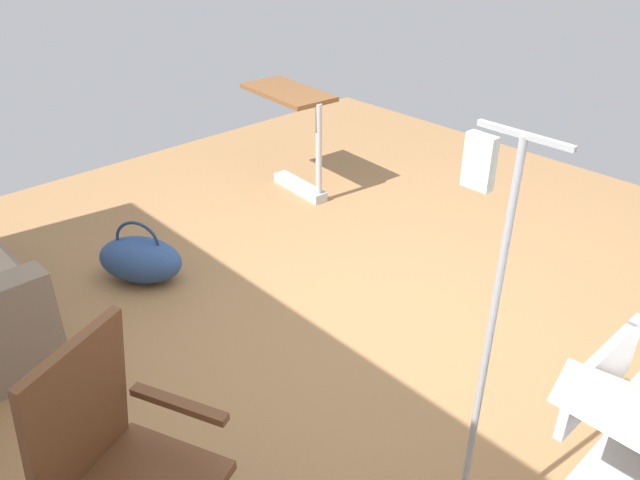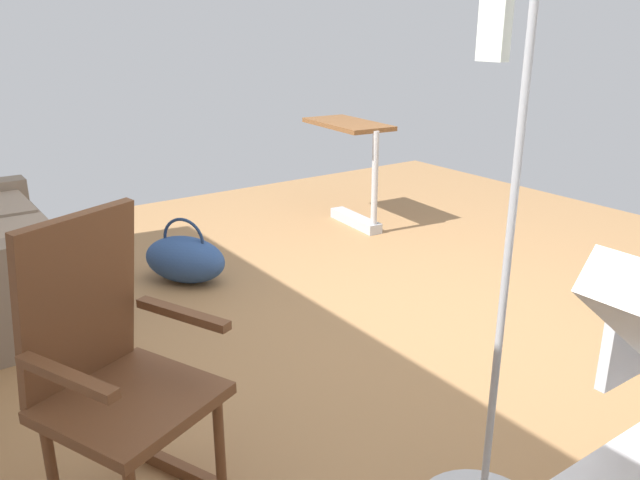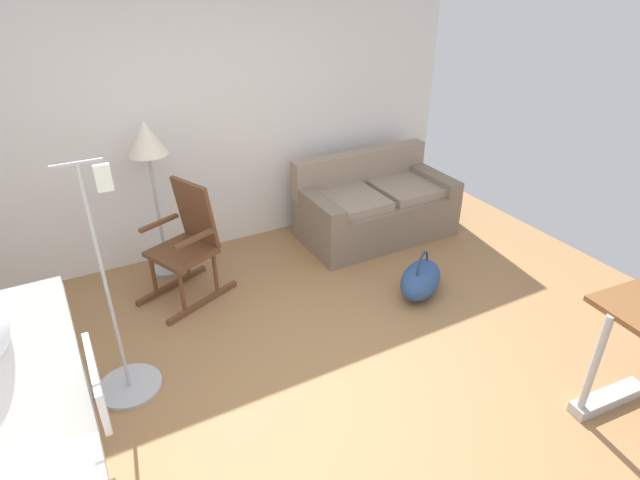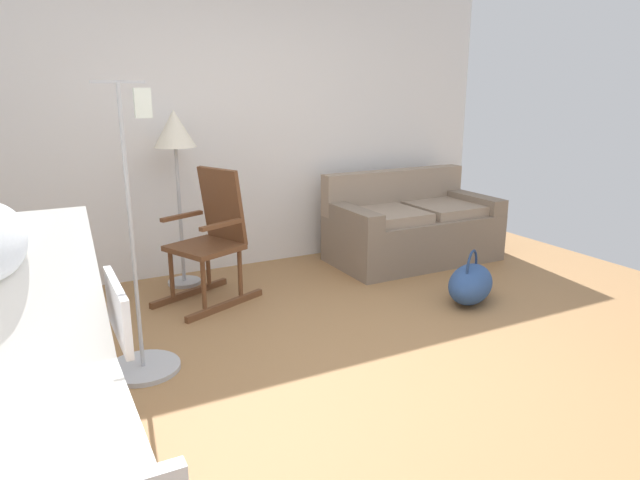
{
  "view_description": "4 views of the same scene",
  "coord_description": "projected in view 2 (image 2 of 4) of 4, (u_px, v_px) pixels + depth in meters",
  "views": [
    {
      "loc": [
        -1.97,
        2.09,
        2.23
      ],
      "look_at": [
        -0.12,
        0.36,
        0.79
      ],
      "focal_mm": 34.6,
      "sensor_mm": 36.0,
      "label": 1
    },
    {
      "loc": [
        -2.3,
        2.09,
        1.59
      ],
      "look_at": [
        -0.21,
        0.62,
        0.71
      ],
      "focal_mm": 35.25,
      "sensor_mm": 36.0,
      "label": 2
    },
    {
      "loc": [
        -1.32,
        -2.34,
        2.68
      ],
      "look_at": [
        0.3,
        0.65,
        0.8
      ],
      "focal_mm": 29.0,
      "sensor_mm": 36.0,
      "label": 3
    },
    {
      "loc": [
        -1.71,
        -2.57,
        1.65
      ],
      "look_at": [
        -0.01,
        0.68,
        0.66
      ],
      "focal_mm": 31.8,
      "sensor_mm": 36.0,
      "label": 4
    }
  ],
  "objects": [
    {
      "name": "ground_plane",
      "position": [
        390.0,
        331.0,
        3.43
      ],
      "size": [
        6.49,
        6.49,
        0.0
      ],
      "primitive_type": "plane",
      "color": "#9E7247"
    },
    {
      "name": "overbed_table",
      "position": [
        353.0,
        161.0,
        5.11
      ],
      "size": [
        0.86,
        0.46,
        0.84
      ],
      "color": "#B2B5BA",
      "rests_on": "ground"
    },
    {
      "name": "iv_pole",
      "position": [
        485.0,
        457.0,
        2.05
      ],
      "size": [
        0.44,
        0.44,
        1.69
      ],
      "color": "#B2B5BA",
      "rests_on": "ground"
    },
    {
      "name": "duffel_bag",
      "position": [
        185.0,
        259.0,
        4.05
      ],
      "size": [
        0.64,
        0.58,
        0.43
      ],
      "color": "#2D4C84",
      "rests_on": "ground"
    },
    {
      "name": "rocking_chair",
      "position": [
        114.0,
        381.0,
        2.01
      ],
      "size": [
        0.89,
        0.74,
        1.05
      ],
      "color": "brown",
      "rests_on": "ground"
    }
  ]
}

